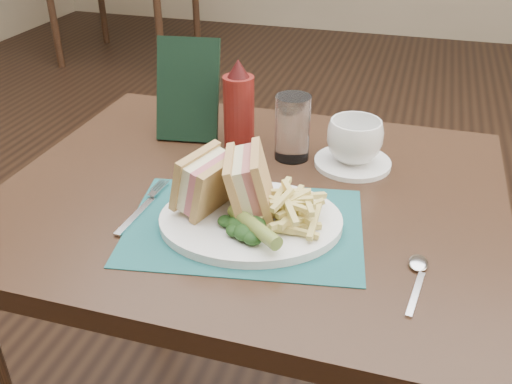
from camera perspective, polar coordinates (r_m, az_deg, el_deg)
floor at (r=1.89m, az=4.21°, el=-12.12°), size 7.00×7.00×0.00m
wall_back at (r=5.04m, az=13.56°, el=15.01°), size 6.00×0.00×6.00m
table_main at (r=1.28m, az=-0.39°, el=-14.33°), size 0.90×0.75×0.75m
table_bg_left at (r=4.29m, az=-12.80°, el=17.69°), size 0.90×0.75×0.75m
placemat at (r=0.94m, az=-1.12°, el=-3.40°), size 0.42×0.33×0.00m
plate at (r=0.94m, az=-0.53°, el=-2.87°), size 0.35×0.30×0.01m
sandwich_half_a at (r=0.94m, az=-6.12°, el=1.39°), size 0.10×0.12×0.10m
sandwich_half_b at (r=0.92m, az=-1.97°, el=1.02°), size 0.11×0.13×0.11m
kale_garnish at (r=0.88m, az=-1.29°, el=-3.52°), size 0.11×0.08×0.03m
pickle_spear at (r=0.87m, az=-0.20°, el=-3.43°), size 0.11×0.09×0.03m
fries_pile at (r=0.91m, az=3.85°, el=-1.27°), size 0.18×0.20×0.06m
fork at (r=1.00m, az=-11.22°, el=-1.26°), size 0.04×0.17×0.01m
spoon at (r=0.85m, az=15.78°, el=-8.55°), size 0.05×0.15×0.01m
saucer at (r=1.14m, az=9.62°, el=2.91°), size 0.18×0.18×0.01m
coffee_cup at (r=1.12m, az=9.83°, el=5.07°), size 0.15×0.15×0.08m
drinking_glass at (r=1.13m, az=3.67°, el=6.44°), size 0.09×0.09×0.13m
ketchup_bottle at (r=1.17m, az=-1.74°, el=8.80°), size 0.08×0.08×0.19m
check_presenter at (r=1.22m, az=-6.83°, el=10.11°), size 0.14×0.10×0.21m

